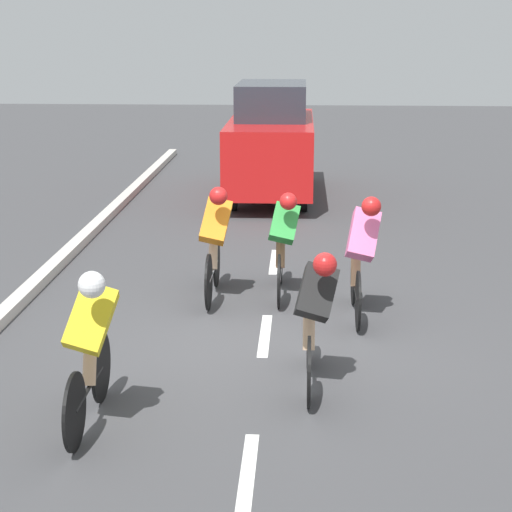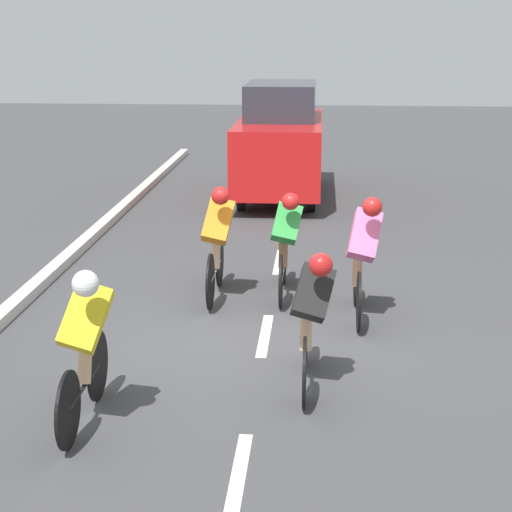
% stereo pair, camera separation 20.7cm
% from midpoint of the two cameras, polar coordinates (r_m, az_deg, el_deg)
% --- Properties ---
extents(ground_plane, '(60.00, 60.00, 0.00)m').
position_cam_midpoint_polar(ground_plane, '(9.73, -0.07, -5.76)').
color(ground_plane, '#424244').
extents(lane_stripe_near, '(0.12, 1.40, 0.01)m').
position_cam_midpoint_polar(lane_stripe_near, '(7.03, -1.45, -14.39)').
color(lane_stripe_near, white).
rests_on(lane_stripe_near, ground).
extents(lane_stripe_mid, '(0.12, 1.40, 0.01)m').
position_cam_midpoint_polar(lane_stripe_mid, '(9.94, 0.00, -5.29)').
color(lane_stripe_mid, white).
rests_on(lane_stripe_mid, ground).
extents(lane_stripe_far, '(0.12, 1.40, 0.01)m').
position_cam_midpoint_polar(lane_stripe_far, '(12.98, 0.76, -0.37)').
color(lane_stripe_far, white).
rests_on(lane_stripe_far, ground).
extents(cyclist_yellow, '(0.47, 1.66, 1.52)m').
position_cam_midpoint_polar(cyclist_yellow, '(7.61, -11.77, -5.68)').
color(cyclist_yellow, black).
rests_on(cyclist_yellow, ground).
extents(cyclist_pink, '(0.44, 1.71, 1.56)m').
position_cam_midpoint_polar(cyclist_pink, '(10.33, 6.44, 0.17)').
color(cyclist_pink, black).
rests_on(cyclist_pink, ground).
extents(cyclist_orange, '(0.43, 1.72, 1.54)m').
position_cam_midpoint_polar(cyclist_orange, '(11.03, -3.30, 1.11)').
color(cyclist_orange, black).
rests_on(cyclist_orange, ground).
extents(cyclist_green, '(0.42, 1.73, 1.44)m').
position_cam_midpoint_polar(cyclist_green, '(11.14, 1.27, 1.01)').
color(cyclist_green, black).
rests_on(cyclist_green, ground).
extents(cyclist_black, '(0.45, 1.65, 1.45)m').
position_cam_midpoint_polar(cyclist_black, '(8.29, 3.18, -3.92)').
color(cyclist_black, black).
rests_on(cyclist_black, ground).
extents(support_car, '(1.70, 4.56, 2.34)m').
position_cam_midpoint_polar(support_car, '(17.83, 0.70, 7.65)').
color(support_car, black).
rests_on(support_car, ground).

